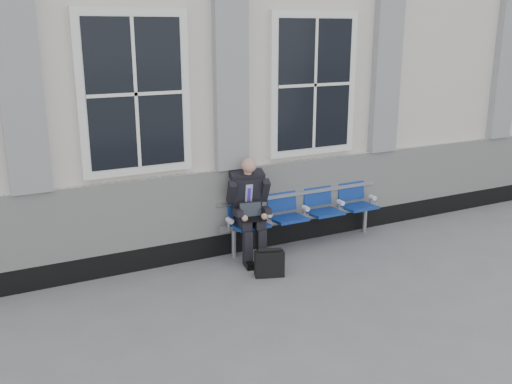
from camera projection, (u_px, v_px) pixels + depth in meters
ground at (347, 279)px, 7.06m from camera, size 70.00×70.00×0.00m
station_building at (228, 77)px, 9.41m from camera, size 14.40×4.40×4.49m
bench at (303, 207)px, 8.11m from camera, size 2.60×0.47×0.91m
businessman at (249, 204)px, 7.54m from camera, size 0.58×0.78×1.38m
briefcase at (269, 263)px, 7.11m from camera, size 0.40×0.26×0.37m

